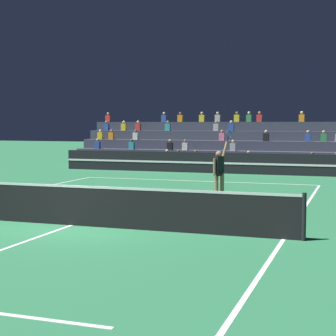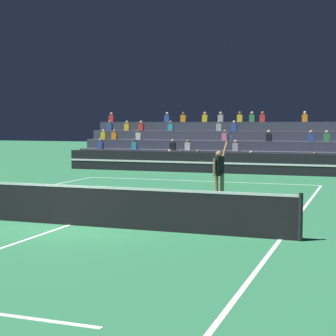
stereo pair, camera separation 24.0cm
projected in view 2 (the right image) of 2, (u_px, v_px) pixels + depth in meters
ground_plane at (69, 225)px, 14.74m from camera, size 120.00×120.00×0.00m
court_lines at (69, 225)px, 14.74m from camera, size 11.10×23.90×0.01m
tennis_net at (69, 205)px, 14.70m from camera, size 12.00×0.10×1.10m
sponsor_banner_wall at (221, 163)px, 29.92m from camera, size 18.00×0.26×1.10m
bleacher_stand at (237, 151)px, 33.45m from camera, size 18.93×4.75×3.38m
tennis_player at (219, 172)px, 19.56m from camera, size 0.57×0.98×2.47m
tennis_ball at (99, 198)px, 19.92m from camera, size 0.07×0.07×0.07m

